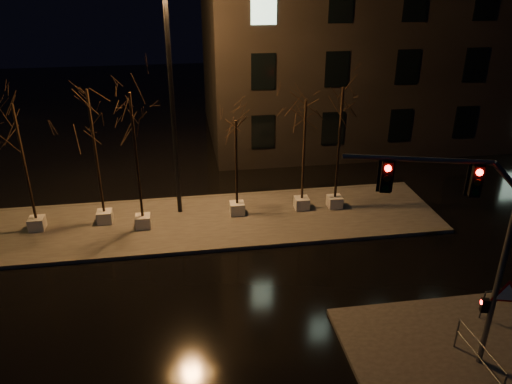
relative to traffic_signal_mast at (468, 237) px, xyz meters
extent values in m
plane|color=black|center=(-6.73, 3.73, -4.26)|extent=(90.00, 90.00, 0.00)
cube|color=#3F3D38|center=(-6.73, 9.73, -4.19)|extent=(22.00, 5.00, 0.15)
cube|color=#3F3D38|center=(0.77, 0.23, -4.19)|extent=(7.00, 5.00, 0.15)
cube|color=black|center=(7.27, 21.73, 3.24)|extent=(25.00, 12.00, 15.00)
cube|color=silver|center=(-13.65, 10.02, -3.84)|extent=(0.65, 0.65, 0.55)
cylinder|color=black|center=(-13.65, 10.02, -1.05)|extent=(0.11, 0.11, 5.03)
cube|color=silver|center=(-10.81, 10.22, -3.84)|extent=(0.65, 0.65, 0.55)
cylinder|color=black|center=(-10.81, 10.22, -0.84)|extent=(0.11, 0.11, 5.45)
cube|color=silver|center=(-9.10, 9.52, -3.84)|extent=(0.65, 0.65, 0.55)
cylinder|color=black|center=(-9.10, 9.52, -0.85)|extent=(0.11, 0.11, 5.42)
cube|color=silver|center=(-4.88, 10.14, -3.84)|extent=(0.65, 0.65, 0.55)
cylinder|color=black|center=(-4.88, 10.14, -1.61)|extent=(0.11, 0.11, 3.91)
cube|color=silver|center=(-1.81, 10.20, -3.84)|extent=(0.65, 0.65, 0.55)
cylinder|color=black|center=(-1.81, 10.20, -1.23)|extent=(0.11, 0.11, 4.67)
cube|color=silver|center=(-0.23, 10.10, -3.84)|extent=(0.65, 0.65, 0.55)
cylinder|color=black|center=(-0.23, 10.10, -0.97)|extent=(0.11, 0.11, 5.18)
cylinder|color=#595C60|center=(0.98, -0.27, -1.39)|extent=(0.16, 0.16, 5.44)
cylinder|color=#595C60|center=(-1.50, 0.42, 2.09)|extent=(3.52, 1.10, 0.13)
cube|color=black|center=(-0.07, 0.02, 1.59)|extent=(0.32, 0.27, 0.82)
cube|color=black|center=(-2.16, 0.61, 1.59)|extent=(0.32, 0.27, 0.82)
cube|color=black|center=(0.79, -0.22, -2.12)|extent=(0.24, 0.21, 0.41)
cone|color=red|center=(1.23, -0.39, -1.67)|extent=(0.91, 0.28, 0.94)
cylinder|color=black|center=(-7.49, 10.78, 0.92)|extent=(0.20, 0.20, 10.06)
cylinder|color=#595C60|center=(2.08, 1.53, -3.63)|extent=(0.05, 0.05, 0.97)
cylinder|color=#595C60|center=(0.58, 0.40, -3.62)|extent=(0.06, 0.06, 0.99)
cylinder|color=#595C60|center=(0.61, -0.70, -3.07)|extent=(0.10, 2.21, 0.04)
cylinder|color=#595C60|center=(0.61, -0.70, -3.51)|extent=(0.10, 2.21, 0.04)
camera|label=1|loc=(-7.18, -10.27, 6.52)|focal=35.00mm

